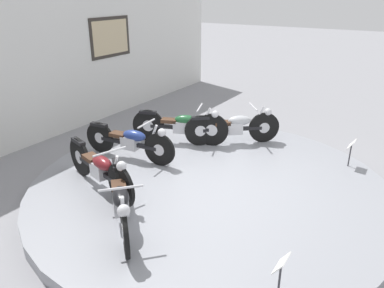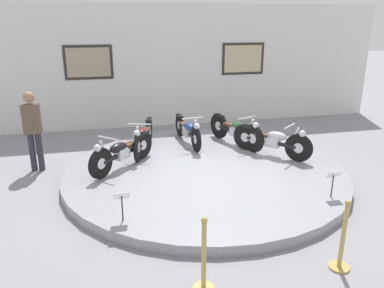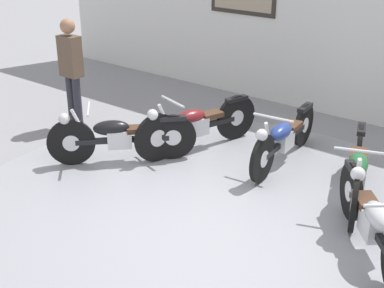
# 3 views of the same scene
# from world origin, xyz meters

# --- Properties ---
(ground_plane) EXTENTS (60.00, 60.00, 0.00)m
(ground_plane) POSITION_xyz_m (0.00, 0.00, 0.00)
(ground_plane) COLOR gray
(display_platform) EXTENTS (5.96, 5.96, 0.19)m
(display_platform) POSITION_xyz_m (0.00, 0.00, 0.09)
(display_platform) COLOR gray
(display_platform) RESTS_ON ground_plane
(back_wall) EXTENTS (14.00, 0.22, 3.72)m
(back_wall) POSITION_xyz_m (0.00, 4.41, 1.86)
(back_wall) COLOR silver
(back_wall) RESTS_ON ground_plane
(motorcycle_black) EXTENTS (1.41, 1.47, 0.79)m
(motorcycle_black) POSITION_xyz_m (-1.73, 0.39, 0.57)
(motorcycle_black) COLOR black
(motorcycle_black) RESTS_ON display_platform
(motorcycle_maroon) EXTENTS (0.72, 1.95, 0.81)m
(motorcycle_maroon) POSITION_xyz_m (-1.17, 1.33, 0.59)
(motorcycle_maroon) COLOR black
(motorcycle_maroon) RESTS_ON display_platform
(motorcycle_blue) EXTENTS (0.54, 1.97, 0.79)m
(motorcycle_blue) POSITION_xyz_m (0.00, 1.71, 0.57)
(motorcycle_blue) COLOR black
(motorcycle_blue) RESTS_ON display_platform
(motorcycle_green) EXTENTS (0.78, 1.92, 0.82)m
(motorcycle_green) POSITION_xyz_m (1.17, 1.33, 0.59)
(motorcycle_green) COLOR black
(motorcycle_green) RESTS_ON display_platform
(motorcycle_silver) EXTENTS (1.31, 1.57, 0.80)m
(motorcycle_silver) POSITION_xyz_m (1.73, 0.39, 0.57)
(motorcycle_silver) COLOR black
(motorcycle_silver) RESTS_ON display_platform
(info_placard_front_left) EXTENTS (0.26, 0.11, 0.51)m
(info_placard_front_left) POSITION_xyz_m (-1.85, -1.87, 0.56)
(info_placard_front_left) COLOR #333338
(info_placard_front_left) RESTS_ON display_platform
(info_placard_front_centre) EXTENTS (0.26, 0.11, 0.51)m
(info_placard_front_centre) POSITION_xyz_m (1.85, -1.87, 0.56)
(info_placard_front_centre) COLOR #333338
(info_placard_front_centre) RESTS_ON display_platform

